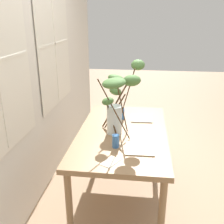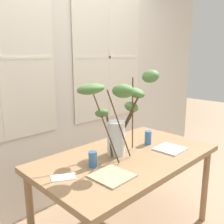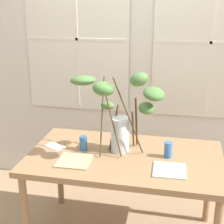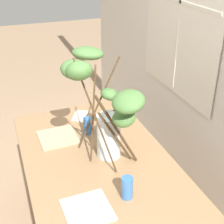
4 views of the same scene
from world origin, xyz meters
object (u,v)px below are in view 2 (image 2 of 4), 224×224
dining_table (127,163)px  drinking_glass_blue_left (93,159)px  drinking_glass_blue_right (148,138)px  vase_with_branches (119,113)px  plate_square_left (112,176)px  plate_square_right (170,149)px

dining_table → drinking_glass_blue_left: 0.36m
drinking_glass_blue_left → drinking_glass_blue_right: drinking_glass_blue_right is taller
vase_with_branches → drinking_glass_blue_right: size_ratio=5.92×
drinking_glass_blue_left → drinking_glass_blue_right: 0.66m
vase_with_branches → drinking_glass_blue_left: 0.41m
vase_with_branches → drinking_glass_blue_left: size_ratio=6.37×
drinking_glass_blue_right → drinking_glass_blue_left: bearing=-179.3°
dining_table → plate_square_left: plate_square_left is taller
drinking_glass_blue_left → drinking_glass_blue_right: bearing=0.7°
vase_with_branches → drinking_glass_blue_left: (-0.28, -0.01, -0.30)m
drinking_glass_blue_right → plate_square_left: 0.71m
vase_with_branches → plate_square_left: 0.50m
vase_with_branches → drinking_glass_blue_right: 0.48m
dining_table → drinking_glass_blue_right: drinking_glass_blue_right is taller
dining_table → drinking_glass_blue_right: bearing=7.0°
dining_table → drinking_glass_blue_left: drinking_glass_blue_left is taller
plate_square_right → vase_with_branches: bearing=151.6°
plate_square_right → drinking_glass_blue_right: bearing=95.9°
drinking_glass_blue_left → vase_with_branches: bearing=1.6°
drinking_glass_blue_left → drinking_glass_blue_right: size_ratio=0.93×
dining_table → vase_with_branches: size_ratio=2.06×
dining_table → drinking_glass_blue_left: bearing=174.7°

